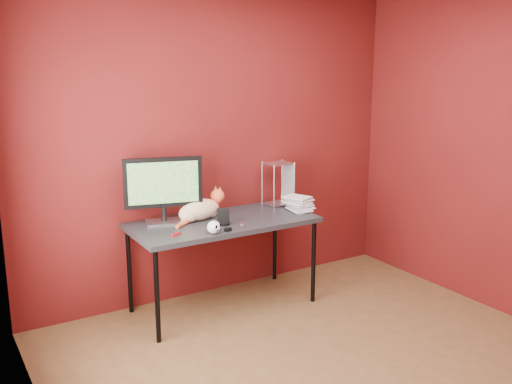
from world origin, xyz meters
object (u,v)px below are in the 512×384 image
skull_mug (214,227)px  speaker (223,217)px  monitor (163,187)px  desk (223,226)px  cat (200,209)px  book_stack (292,134)px

skull_mug → speaker: (0.17, 0.18, 0.01)m
monitor → desk: bearing=-4.9°
skull_mug → speaker: 0.25m
cat → speaker: 0.24m
desk → book_stack: book_stack is taller
skull_mug → speaker: speaker is taller
monitor → skull_mug: size_ratio=5.48×
monitor → cat: 0.36m
desk → skull_mug: size_ratio=13.70×
monitor → cat: monitor is taller
skull_mug → book_stack: size_ratio=0.08×
cat → monitor: bearing=160.6°
monitor → book_stack: size_ratio=0.45×
cat → speaker: size_ratio=4.09×
book_stack → skull_mug: bearing=-164.6°
monitor → speaker: size_ratio=4.81×
monitor → book_stack: (1.07, -0.21, 0.37)m
speaker → book_stack: bearing=23.2°
book_stack → monitor: bearing=168.7°
cat → book_stack: (0.78, -0.17, 0.58)m
skull_mug → book_stack: book_stack is taller
cat → skull_mug: size_ratio=4.67×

